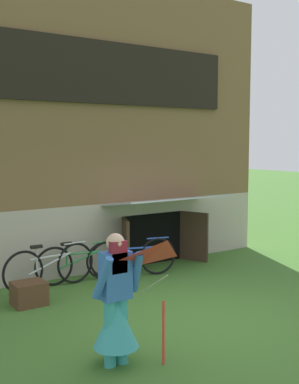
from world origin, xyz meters
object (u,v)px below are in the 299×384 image
object	(u,v)px
bicycle_blue	(133,257)
bicycle_silver	(50,267)
person	(116,310)
wooden_crate	(29,294)
bicycle_green	(79,262)
kite	(167,272)

from	to	relation	value
bicycle_blue	bicycle_silver	world-z (taller)	bicycle_silver
person	wooden_crate	world-z (taller)	person
bicycle_green	kite	bearing A→B (deg)	-95.55
kite	person	bearing A→B (deg)	123.39
bicycle_blue	bicycle_silver	size ratio (longest dim) A/B	0.94
kite	bicycle_green	world-z (taller)	kite
kite	bicycle_silver	xyz separation A→B (m)	(0.22, 3.71, -0.76)
person	kite	size ratio (longest dim) A/B	1.12
bicycle_green	person	bearing A→B (deg)	-102.86
person	bicycle_green	distance (m)	3.46
bicycle_blue	bicycle_green	world-z (taller)	bicycle_blue
person	bicycle_silver	distance (m)	3.25
kite	wooden_crate	size ratio (longest dim) A/B	2.75
kite	wooden_crate	world-z (taller)	kite
kite	bicycle_silver	world-z (taller)	kite
kite	bicycle_blue	bearing A→B (deg)	62.81
bicycle_blue	wooden_crate	bearing A→B (deg)	-151.63
person	wooden_crate	bearing A→B (deg)	104.78
bicycle_silver	bicycle_blue	bearing A→B (deg)	-11.49
bicycle_silver	wooden_crate	world-z (taller)	bicycle_silver
bicycle_green	wooden_crate	world-z (taller)	bicycle_green
kite	bicycle_silver	bearing A→B (deg)	86.63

